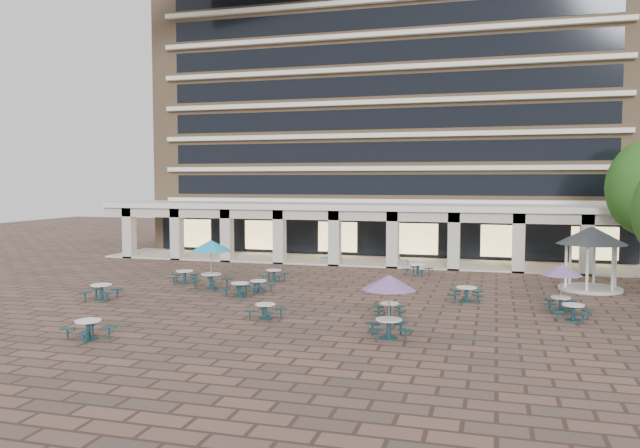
# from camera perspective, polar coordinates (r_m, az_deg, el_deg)

# --- Properties ---
(ground) EXTENTS (120.00, 120.00, 0.00)m
(ground) POSITION_cam_1_polar(r_m,az_deg,el_deg) (32.88, -0.49, -6.77)
(ground) COLOR brown
(ground) RESTS_ON ground
(apartment_building) EXTENTS (40.00, 15.50, 25.20)m
(apartment_building) POSITION_cam_1_polar(r_m,az_deg,el_deg) (57.56, 6.74, 10.42)
(apartment_building) COLOR #907151
(apartment_building) RESTS_ON ground
(retail_arcade) EXTENTS (42.00, 6.60, 4.40)m
(retail_arcade) POSITION_cam_1_polar(r_m,az_deg,el_deg) (46.79, 4.59, 0.14)
(retail_arcade) COLOR white
(retail_arcade) RESTS_ON ground
(picnic_table_0) EXTENTS (1.98, 1.98, 0.80)m
(picnic_table_0) POSITION_cam_1_polar(r_m,az_deg,el_deg) (34.19, -19.36, -5.76)
(picnic_table_0) COLOR #153A41
(picnic_table_0) RESTS_ON ground
(picnic_table_1) EXTENTS (2.01, 2.01, 0.75)m
(picnic_table_1) POSITION_cam_1_polar(r_m,az_deg,el_deg) (26.05, -20.43, -8.88)
(picnic_table_1) COLOR #153A41
(picnic_table_1) RESTS_ON ground
(picnic_table_2) EXTENTS (1.74, 1.74, 0.68)m
(picnic_table_2) POSITION_cam_1_polar(r_m,az_deg,el_deg) (28.03, -5.01, -7.83)
(picnic_table_2) COLOR #153A41
(picnic_table_2) RESTS_ON ground
(picnic_table_3) EXTENTS (1.91, 1.91, 0.72)m
(picnic_table_3) POSITION_cam_1_polar(r_m,az_deg,el_deg) (29.76, 22.14, -7.37)
(picnic_table_3) COLOR #153A41
(picnic_table_3) RESTS_ON ground
(picnic_table_4) EXTENTS (2.39, 2.39, 2.76)m
(picnic_table_4) POSITION_cam_1_polar(r_m,az_deg,el_deg) (35.87, -9.94, -2.14)
(picnic_table_4) COLOR #153A41
(picnic_table_4) RESTS_ON ground
(picnic_table_5) EXTENTS (2.10, 2.10, 0.78)m
(picnic_table_5) POSITION_cam_1_polar(r_m,az_deg,el_deg) (38.18, -12.27, -4.65)
(picnic_table_5) COLOR #153A41
(picnic_table_5) RESTS_ON ground
(picnic_table_6) EXTENTS (2.14, 2.14, 2.48)m
(picnic_table_6) POSITION_cam_1_polar(r_m,az_deg,el_deg) (24.39, 6.34, -5.55)
(picnic_table_6) COLOR #153A41
(picnic_table_6) RESTS_ON ground
(picnic_table_7) EXTENTS (1.63, 1.63, 0.64)m
(picnic_table_7) POSITION_cam_1_polar(r_m,az_deg,el_deg) (28.45, 6.36, -7.70)
(picnic_table_7) COLOR #153A41
(picnic_table_7) RESTS_ON ground
(picnic_table_8) EXTENTS (1.63, 1.63, 0.68)m
(picnic_table_8) POSITION_cam_1_polar(r_m,az_deg,el_deg) (34.47, -5.64, -5.60)
(picnic_table_8) COLOR #153A41
(picnic_table_8) RESTS_ON ground
(picnic_table_9) EXTENTS (1.88, 1.88, 0.73)m
(picnic_table_9) POSITION_cam_1_polar(r_m,az_deg,el_deg) (33.52, -7.32, -5.83)
(picnic_table_9) COLOR #153A41
(picnic_table_9) RESTS_ON ground
(picnic_table_10) EXTENTS (1.75, 1.75, 0.76)m
(picnic_table_10) POSITION_cam_1_polar(r_m,az_deg,el_deg) (32.59, 13.24, -6.15)
(picnic_table_10) COLOR #153A41
(picnic_table_10) RESTS_ON ground
(picnic_table_11) EXTENTS (1.91, 1.91, 2.20)m
(picnic_table_11) POSITION_cam_1_polar(r_m,az_deg,el_deg) (31.37, 21.22, -4.10)
(picnic_table_11) COLOR #153A41
(picnic_table_11) RESTS_ON ground
(picnic_table_12) EXTENTS (1.59, 1.59, 0.70)m
(picnic_table_12) POSITION_cam_1_polar(r_m,az_deg,el_deg) (38.27, -4.25, -4.61)
(picnic_table_12) COLOR #153A41
(picnic_table_12) RESTS_ON ground
(picnic_table_13) EXTENTS (1.97, 1.97, 0.74)m
(picnic_table_13) POSITION_cam_1_polar(r_m,az_deg,el_deg) (40.97, 8.92, -4.04)
(picnic_table_13) COLOR #153A41
(picnic_table_13) RESTS_ON ground
(gazebo) EXTENTS (3.82, 3.82, 3.55)m
(gazebo) POSITION_cam_1_polar(r_m,az_deg,el_deg) (37.96, 23.57, -1.57)
(gazebo) COLOR beige
(gazebo) RESTS_ON ground
(planter_left) EXTENTS (1.50, 0.69, 1.15)m
(planter_left) POSITION_cam_1_polar(r_m,az_deg,el_deg) (45.76, 1.03, -3.18)
(planter_left) COLOR gray
(planter_left) RESTS_ON ground
(planter_right) EXTENTS (1.50, 0.73, 1.22)m
(planter_right) POSITION_cam_1_polar(r_m,az_deg,el_deg) (44.77, 7.10, -3.30)
(planter_right) COLOR gray
(planter_right) RESTS_ON ground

